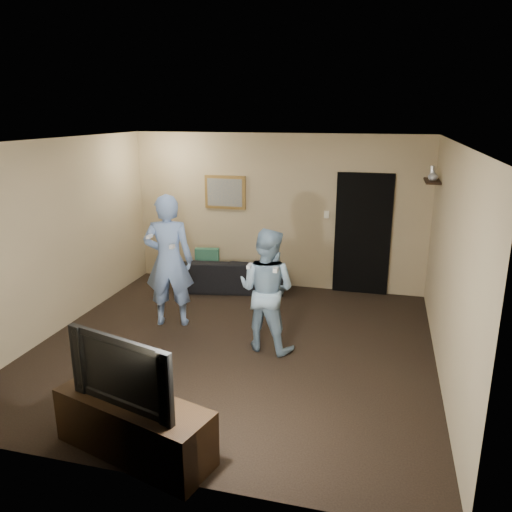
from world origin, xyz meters
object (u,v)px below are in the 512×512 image
(wii_player_left, at_px, (169,261))
(television, at_px, (129,367))
(wii_player_right, at_px, (267,290))
(tv_console, at_px, (134,427))
(sofa, at_px, (231,274))

(wii_player_left, bearing_deg, television, -72.67)
(wii_player_right, bearing_deg, tv_console, -105.88)
(wii_player_left, bearing_deg, tv_console, -72.67)
(sofa, xyz_separation_m, television, (0.46, -4.32, 0.57))
(tv_console, distance_m, wii_player_right, 2.45)
(television, bearing_deg, tv_console, 0.00)
(wii_player_left, bearing_deg, sofa, 76.58)
(wii_player_left, bearing_deg, wii_player_right, -15.27)
(television, distance_m, wii_player_left, 2.84)
(wii_player_left, xyz_separation_m, wii_player_right, (1.50, -0.41, -0.15))
(tv_console, xyz_separation_m, television, (0.00, 0.00, 0.59))
(sofa, relative_size, wii_player_left, 0.98)
(wii_player_right, bearing_deg, television, -105.88)
(sofa, relative_size, tv_console, 1.23)
(sofa, relative_size, wii_player_right, 1.17)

